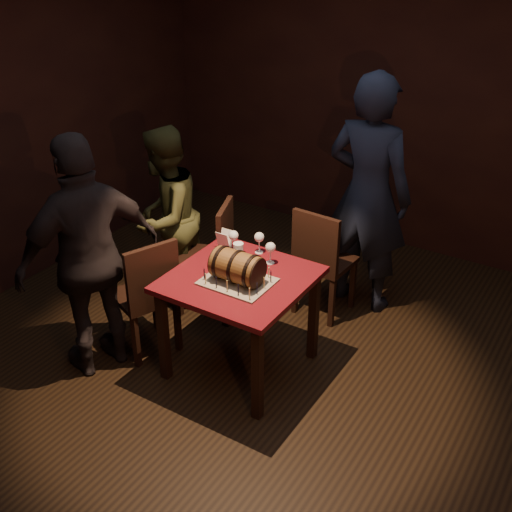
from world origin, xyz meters
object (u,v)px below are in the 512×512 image
(wine_glass_mid, at_px, (259,238))
(person_left_front, at_px, (90,258))
(person_left_rear, at_px, (165,217))
(barrel_cake, at_px, (237,267))
(chair_back, at_px, (321,258))
(pint_of_ale, at_px, (238,253))
(chair_left_front, at_px, (148,292))
(wine_glass_left, at_px, (234,236))
(pub_table, at_px, (240,291))
(wine_glass_right, at_px, (271,248))
(person_back, at_px, (368,195))
(chair_left_rear, at_px, (214,251))

(wine_glass_mid, relative_size, person_left_front, 0.09)
(person_left_rear, bearing_deg, person_left_front, -2.23)
(barrel_cake, relative_size, person_left_front, 0.22)
(chair_back, distance_m, person_left_front, 1.77)
(pint_of_ale, height_order, chair_left_front, chair_left_front)
(wine_glass_left, bearing_deg, chair_back, 57.24)
(pub_table, distance_m, person_left_rear, 1.14)
(barrel_cake, xyz_separation_m, wine_glass_right, (0.05, 0.34, -0.00))
(chair_back, bearing_deg, barrel_cake, -97.88)
(pub_table, bearing_deg, person_back, 74.42)
(barrel_cake, height_order, pint_of_ale, barrel_cake)
(wine_glass_right, bearing_deg, wine_glass_left, 177.51)
(wine_glass_mid, height_order, pint_of_ale, wine_glass_mid)
(person_back, xyz_separation_m, person_left_front, (-1.23, -1.77, -0.09))
(wine_glass_mid, xyz_separation_m, chair_back, (0.23, 0.54, -0.34))
(person_left_front, bearing_deg, person_left_rear, -150.78)
(wine_glass_mid, height_order, person_back, person_back)
(chair_left_front, bearing_deg, chair_back, 53.68)
(person_left_front, bearing_deg, wine_glass_right, 148.57)
(wine_glass_mid, xyz_separation_m, person_left_rear, (-0.96, 0.12, -0.13))
(chair_left_front, bearing_deg, person_left_front, -127.54)
(wine_glass_mid, distance_m, person_back, 1.02)
(barrel_cake, xyz_separation_m, person_back, (0.33, 1.34, 0.10))
(wine_glass_right, bearing_deg, barrel_cake, -98.60)
(pint_of_ale, bearing_deg, chair_left_rear, 142.40)
(pub_table, relative_size, person_left_front, 0.52)
(person_left_front, bearing_deg, wine_glass_mid, 156.50)
(chair_left_front, height_order, person_left_rear, person_left_rear)
(barrel_cake, height_order, person_left_front, person_left_front)
(wine_glass_mid, distance_m, person_left_rear, 0.98)
(pub_table, height_order, person_left_rear, person_left_rear)
(person_back, height_order, person_left_rear, person_back)
(barrel_cake, relative_size, wine_glass_left, 2.39)
(wine_glass_left, distance_m, chair_back, 0.81)
(wine_glass_right, bearing_deg, pint_of_ale, -150.56)
(person_left_rear, bearing_deg, chair_left_rear, 87.01)
(chair_left_front, bearing_deg, pub_table, 17.18)
(chair_back, bearing_deg, person_back, 62.34)
(wine_glass_mid, xyz_separation_m, chair_left_front, (-0.58, -0.56, -0.34))
(person_back, bearing_deg, barrel_cake, 79.68)
(chair_left_rear, relative_size, person_left_front, 0.54)
(wine_glass_mid, bearing_deg, pint_of_ale, -103.17)
(person_left_front, bearing_deg, chair_back, 163.32)
(barrel_cake, distance_m, chair_left_rear, 0.95)
(barrel_cake, distance_m, wine_glass_mid, 0.44)
(wine_glass_right, bearing_deg, chair_left_front, -147.03)
(wine_glass_right, height_order, person_back, person_back)
(chair_back, bearing_deg, person_left_front, -126.58)
(pub_table, xyz_separation_m, person_left_rear, (-1.03, 0.48, 0.10))
(chair_left_rear, distance_m, person_left_rear, 0.48)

